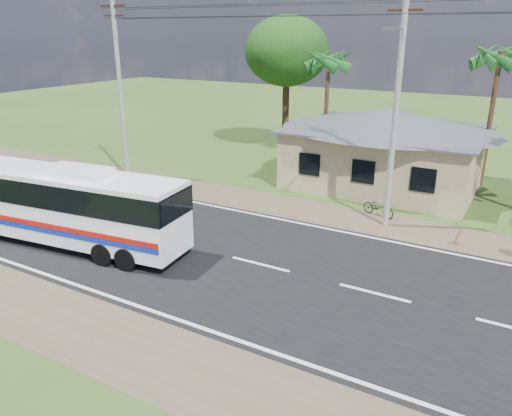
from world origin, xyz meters
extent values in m
plane|color=#32491A|center=(0.00, 0.00, 0.00)|extent=(120.00, 120.00, 0.00)
cube|color=black|center=(0.00, 0.00, 0.01)|extent=(120.00, 10.00, 0.02)
cube|color=brown|center=(0.00, 6.50, 0.01)|extent=(120.00, 3.00, 0.01)
cube|color=brown|center=(0.00, -6.50, 0.01)|extent=(120.00, 3.00, 0.01)
cube|color=silver|center=(0.00, 4.70, 0.03)|extent=(120.00, 0.15, 0.01)
cube|color=silver|center=(0.00, -4.70, 0.03)|extent=(120.00, 0.15, 0.01)
cube|color=silver|center=(0.00, 0.00, 0.03)|extent=(120.00, 0.15, 0.01)
cube|color=#C5B483|center=(1.00, 13.00, 1.60)|extent=(10.00, 8.00, 3.20)
cube|color=#4C4F54|center=(1.00, 13.00, 3.25)|extent=(10.60, 8.60, 0.10)
pyramid|color=#4C4F54|center=(1.00, 13.00, 4.40)|extent=(12.40, 10.00, 1.20)
cube|color=black|center=(-2.00, 8.98, 1.70)|extent=(1.20, 0.08, 1.20)
cube|color=black|center=(1.00, 8.98, 1.70)|extent=(1.20, 0.08, 1.20)
cube|color=black|center=(4.00, 8.98, 1.70)|extent=(1.20, 0.08, 1.20)
cylinder|color=#9E9E99|center=(-13.00, 6.50, 5.50)|extent=(0.26, 0.26, 11.00)
cube|color=#332012|center=(-13.00, 6.50, 9.80)|extent=(1.80, 0.12, 0.12)
cube|color=#332012|center=(-13.00, 6.50, 9.30)|extent=(1.40, 0.10, 0.10)
cylinder|color=#9E9E99|center=(3.00, 6.50, 5.50)|extent=(0.26, 0.26, 11.00)
cube|color=#332012|center=(3.00, 6.50, 9.30)|extent=(1.40, 0.10, 0.10)
cylinder|color=gray|center=(3.00, 5.50, 8.60)|extent=(0.08, 2.00, 0.08)
cube|color=gray|center=(3.00, 4.50, 8.60)|extent=(0.50, 0.18, 0.12)
cylinder|color=black|center=(-5.00, 6.50, 9.60)|extent=(16.00, 0.02, 0.02)
cylinder|color=#47301E|center=(6.00, 15.50, 3.75)|extent=(0.28, 0.28, 7.50)
cylinder|color=#47301E|center=(-4.00, 16.00, 3.50)|extent=(0.28, 0.28, 7.00)
cylinder|color=#47301E|center=(-8.00, 18.00, 2.97)|extent=(0.50, 0.50, 5.95)
ellipsoid|color=#10380F|center=(-8.00, 18.00, 7.15)|extent=(6.00, 6.00, 4.92)
cube|color=white|center=(-8.05, -2.31, 1.78)|extent=(11.13, 3.53, 2.73)
cube|color=black|center=(-8.05, -2.31, 2.46)|extent=(11.18, 3.59, 1.00)
cube|color=#A5100A|center=(-7.92, -3.46, 1.28)|extent=(10.69, 1.28, 0.20)
cube|color=#0D2194|center=(-7.92, -3.46, 1.05)|extent=(10.69, 1.28, 0.20)
cube|color=white|center=(-7.15, -2.20, 3.28)|extent=(2.88, 1.77, 0.27)
cylinder|color=black|center=(-11.80, -1.69, 0.46)|extent=(0.94, 0.42, 0.91)
cylinder|color=black|center=(-5.22, -3.03, 0.46)|extent=(0.94, 0.42, 0.91)
cylinder|color=black|center=(-5.46, -0.95, 0.46)|extent=(0.94, 0.42, 0.91)
cylinder|color=black|center=(-4.13, -2.91, 0.46)|extent=(0.94, 0.42, 0.91)
cylinder|color=black|center=(-4.37, -0.82, 0.46)|extent=(0.94, 0.42, 0.91)
imported|color=black|center=(2.34, 7.51, 0.45)|extent=(1.82, 1.10, 0.90)
imported|color=#2E2E30|center=(-16.14, 2.38, 0.65)|extent=(2.38, 4.07, 1.30)
camera|label=1|loc=(8.50, -15.17, 8.54)|focal=35.00mm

